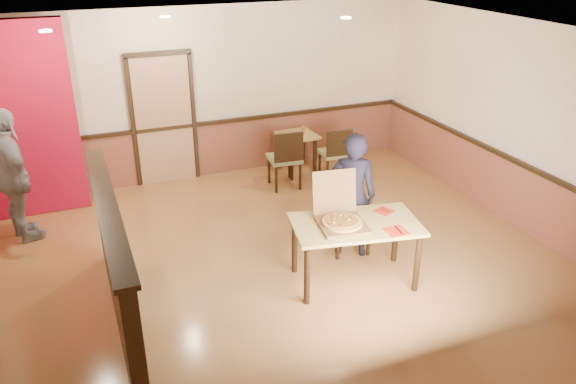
% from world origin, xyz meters
% --- Properties ---
extents(floor, '(7.00, 7.00, 0.00)m').
position_xyz_m(floor, '(0.00, 0.00, 0.00)').
color(floor, '#A67240').
rests_on(floor, ground).
extents(ceiling, '(7.00, 7.00, 0.00)m').
position_xyz_m(ceiling, '(0.00, 0.00, 2.80)').
color(ceiling, black).
rests_on(ceiling, wall_back).
extents(wall_back, '(7.00, 0.00, 7.00)m').
position_xyz_m(wall_back, '(0.00, 3.50, 1.40)').
color(wall_back, '#FFE7C7').
rests_on(wall_back, floor).
extents(wall_right, '(0.00, 7.00, 7.00)m').
position_xyz_m(wall_right, '(3.50, 0.00, 1.40)').
color(wall_right, '#FFE7C7').
rests_on(wall_right, floor).
extents(wainscot_back, '(7.00, 0.04, 0.90)m').
position_xyz_m(wainscot_back, '(0.00, 3.47, 0.45)').
color(wainscot_back, brown).
rests_on(wainscot_back, floor).
extents(chair_rail_back, '(7.00, 0.06, 0.06)m').
position_xyz_m(chair_rail_back, '(0.00, 3.45, 0.92)').
color(chair_rail_back, black).
rests_on(chair_rail_back, wall_back).
extents(wainscot_right, '(0.04, 7.00, 0.90)m').
position_xyz_m(wainscot_right, '(3.47, 0.00, 0.45)').
color(wainscot_right, brown).
rests_on(wainscot_right, floor).
extents(chair_rail_right, '(0.06, 7.00, 0.06)m').
position_xyz_m(chair_rail_right, '(3.45, 0.00, 0.92)').
color(chair_rail_right, black).
rests_on(chair_rail_right, wall_right).
extents(back_door, '(0.90, 0.06, 2.10)m').
position_xyz_m(back_door, '(-0.80, 3.46, 1.05)').
color(back_door, tan).
rests_on(back_door, wall_back).
extents(booth_partition, '(0.20, 3.10, 1.44)m').
position_xyz_m(booth_partition, '(-2.00, -0.20, 0.74)').
color(booth_partition, black).
rests_on(booth_partition, floor).
extents(red_accent_panel, '(1.60, 0.20, 2.78)m').
position_xyz_m(red_accent_panel, '(-2.90, 3.00, 1.40)').
color(red_accent_panel, '#A20B26').
rests_on(red_accent_panel, floor).
extents(spot_a, '(0.14, 0.14, 0.02)m').
position_xyz_m(spot_a, '(-2.30, 1.80, 2.78)').
color(spot_a, beige).
rests_on(spot_a, ceiling).
extents(spot_b, '(0.14, 0.14, 0.02)m').
position_xyz_m(spot_b, '(-0.80, 2.50, 2.78)').
color(spot_b, beige).
rests_on(spot_b, ceiling).
extents(spot_c, '(0.14, 0.14, 0.02)m').
position_xyz_m(spot_c, '(1.40, 1.50, 2.78)').
color(spot_c, beige).
rests_on(spot_c, ceiling).
extents(main_table, '(1.58, 1.09, 0.78)m').
position_xyz_m(main_table, '(0.66, -0.38, 0.67)').
color(main_table, tan).
rests_on(main_table, floor).
extents(diner_chair, '(0.56, 0.56, 1.02)m').
position_xyz_m(diner_chair, '(0.95, 0.38, 0.55)').
color(diner_chair, olive).
rests_on(diner_chair, floor).
extents(side_chair_left, '(0.52, 0.52, 0.99)m').
position_xyz_m(side_chair_left, '(0.91, 2.43, 0.54)').
color(side_chair_left, olive).
rests_on(side_chair_left, floor).
extents(side_chair_right, '(0.49, 0.49, 0.92)m').
position_xyz_m(side_chair_right, '(1.81, 2.43, 0.50)').
color(side_chair_right, olive).
rests_on(side_chair_right, floor).
extents(side_table, '(0.65, 0.65, 0.67)m').
position_xyz_m(side_table, '(1.36, 3.05, 0.50)').
color(side_table, tan).
rests_on(side_table, floor).
extents(diner, '(0.72, 0.64, 1.64)m').
position_xyz_m(diner, '(0.92, 0.23, 0.82)').
color(diner, black).
rests_on(diner, floor).
extents(passerby, '(0.78, 1.16, 1.83)m').
position_xyz_m(passerby, '(-3.00, 2.21, 0.91)').
color(passerby, gray).
rests_on(passerby, floor).
extents(pizza_box, '(0.60, 0.68, 0.55)m').
position_xyz_m(pizza_box, '(0.48, -0.34, 0.85)').
color(pizza_box, brown).
rests_on(pizza_box, main_table).
extents(pizza, '(0.58, 0.58, 0.03)m').
position_xyz_m(pizza, '(0.47, -0.40, 0.83)').
color(pizza, '#EDA056').
rests_on(pizza, pizza_box).
extents(napkin_near, '(0.24, 0.24, 0.01)m').
position_xyz_m(napkin_near, '(0.98, -0.73, 0.78)').
color(napkin_near, red).
rests_on(napkin_near, main_table).
extents(napkin_far, '(0.25, 0.25, 0.01)m').
position_xyz_m(napkin_far, '(1.11, -0.24, 0.78)').
color(napkin_far, red).
rests_on(napkin_far, main_table).
extents(condiment, '(0.06, 0.06, 0.15)m').
position_xyz_m(condiment, '(1.45, 3.00, 0.74)').
color(condiment, '#95551B').
rests_on(condiment, side_table).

